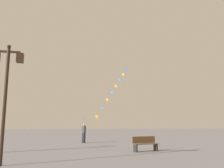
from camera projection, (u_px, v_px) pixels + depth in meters
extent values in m
plane|color=gray|center=(67.00, 143.00, 21.11)|extent=(160.00, 160.00, 0.00)
cylinder|color=black|center=(5.00, 105.00, 9.79)|extent=(0.14, 0.14, 4.81)
sphere|color=black|center=(9.00, 47.00, 10.21)|extent=(0.16, 0.16, 0.16)
cube|color=black|center=(9.00, 52.00, 10.17)|extent=(0.95, 0.08, 0.08)
cube|color=black|center=(20.00, 58.00, 10.23)|extent=(0.28, 0.28, 0.40)
cube|color=beige|center=(20.00, 58.00, 10.23)|extent=(0.19, 0.19, 0.30)
cylinder|color=brown|center=(82.00, 141.00, 22.62)|extent=(0.06, 0.06, 0.18)
cylinder|color=silver|center=(90.00, 128.00, 24.20)|extent=(1.76, 2.50, 2.32)
cylinder|color=silver|center=(99.00, 112.00, 26.48)|extent=(0.81, 1.14, 1.06)
cylinder|color=silver|center=(105.00, 104.00, 27.89)|extent=(0.81, 1.14, 1.06)
cylinder|color=silver|center=(110.00, 96.00, 29.30)|extent=(0.81, 1.14, 1.06)
cylinder|color=silver|center=(114.00, 89.00, 30.72)|extent=(0.81, 1.14, 1.06)
cylinder|color=silver|center=(118.00, 83.00, 32.13)|extent=(0.81, 1.14, 1.06)
cylinder|color=silver|center=(121.00, 77.00, 33.55)|extent=(0.81, 1.14, 1.06)
cylinder|color=silver|center=(125.00, 72.00, 34.96)|extent=(0.81, 1.14, 1.06)
cube|color=orange|center=(97.00, 117.00, 25.77)|extent=(0.36, 0.19, 0.40)
cylinder|color=orange|center=(97.00, 119.00, 25.72)|extent=(0.03, 0.04, 0.28)
cube|color=blue|center=(102.00, 108.00, 27.18)|extent=(0.28, 0.30, 0.40)
cylinder|color=blue|center=(102.00, 110.00, 27.14)|extent=(0.03, 0.03, 0.20)
cube|color=orange|center=(107.00, 100.00, 28.60)|extent=(0.27, 0.31, 0.40)
cylinder|color=orange|center=(107.00, 102.00, 28.54)|extent=(0.05, 0.05, 0.30)
cube|color=blue|center=(112.00, 93.00, 30.01)|extent=(0.31, 0.27, 0.40)
cylinder|color=blue|center=(112.00, 95.00, 29.97)|extent=(0.04, 0.05, 0.22)
cube|color=orange|center=(116.00, 86.00, 31.43)|extent=(0.32, 0.26, 0.40)
cylinder|color=orange|center=(116.00, 88.00, 31.38)|extent=(0.04, 0.04, 0.26)
cube|color=blue|center=(120.00, 80.00, 32.84)|extent=(0.33, 0.24, 0.40)
cylinder|color=blue|center=(120.00, 82.00, 32.79)|extent=(0.04, 0.05, 0.32)
cube|color=orange|center=(123.00, 74.00, 34.26)|extent=(0.30, 0.28, 0.40)
cylinder|color=orange|center=(123.00, 77.00, 34.20)|extent=(0.02, 0.02, 0.31)
cube|color=blue|center=(126.00, 69.00, 35.67)|extent=(0.36, 0.19, 0.40)
cylinder|color=blue|center=(126.00, 71.00, 35.62)|extent=(0.02, 0.03, 0.24)
cube|color=#1E1E2D|center=(84.00, 138.00, 21.49)|extent=(0.32, 0.36, 0.90)
cube|color=#3F3F47|center=(84.00, 130.00, 21.61)|extent=(0.40, 0.45, 0.60)
sphere|color=tan|center=(84.00, 125.00, 21.68)|extent=(0.22, 0.22, 0.22)
cylinder|color=#3F3F47|center=(85.00, 128.00, 21.84)|extent=(0.27, 0.38, 0.50)
cube|color=brown|center=(146.00, 144.00, 14.57)|extent=(1.65, 0.75, 0.04)
cube|color=brown|center=(144.00, 140.00, 14.80)|extent=(1.57, 0.38, 0.40)
cube|color=#262628|center=(135.00, 148.00, 14.24)|extent=(0.16, 0.39, 0.45)
cube|color=#262628|center=(156.00, 147.00, 14.82)|extent=(0.16, 0.39, 0.45)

